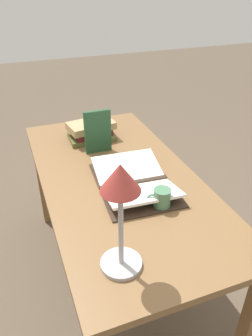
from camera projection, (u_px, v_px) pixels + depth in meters
ground_plane at (120, 277)px, 2.09m from camera, size 12.00×12.00×0.00m
reading_desk at (119, 191)px, 1.74m from camera, size 1.56×0.77×0.77m
open_book at (134, 182)px, 1.61m from camera, size 0.52×0.39×0.06m
book_stack_tall at (91, 131)px, 2.03m from camera, size 0.20×0.30×0.11m
book_standing_upright at (98, 132)px, 1.85m from camera, size 0.03×0.15×0.25m
reading_lamp at (120, 198)px, 1.03m from camera, size 0.15×0.15×0.43m
coffee_mug at (162, 198)px, 1.45m from camera, size 0.08×0.11×0.09m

